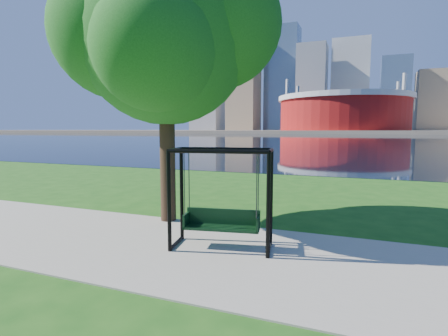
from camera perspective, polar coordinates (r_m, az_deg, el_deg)
The scene contains 8 objects.
ground at distance 7.49m, azimuth 0.57°, elevation -12.67°, with size 900.00×900.00×0.00m, color #1E5114.
path at distance 7.05m, azimuth -0.94°, elevation -13.78°, with size 120.00×4.00×0.03m, color #9E937F.
river at distance 108.67m, azimuth 20.37°, elevation 4.61°, with size 900.00×180.00×0.02m, color black.
far_bank at distance 312.63m, azimuth 21.29°, elevation 5.59°, with size 900.00×228.00×2.00m, color #937F60.
stadium at distance 242.23m, azimuth 18.88°, elevation 8.73°, with size 83.00×83.00×32.00m.
skyline at distance 327.79m, azimuth 20.79°, elevation 11.73°, with size 392.00×66.00×96.50m.
swing at distance 7.10m, azimuth -0.38°, elevation -5.39°, with size 2.14×1.22×2.06m.
park_tree at distance 9.64m, azimuth -9.65°, elevation 20.87°, with size 5.65×5.11×7.02m.
Camera 1 is at (2.55, -6.61, 2.43)m, focal length 28.00 mm.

